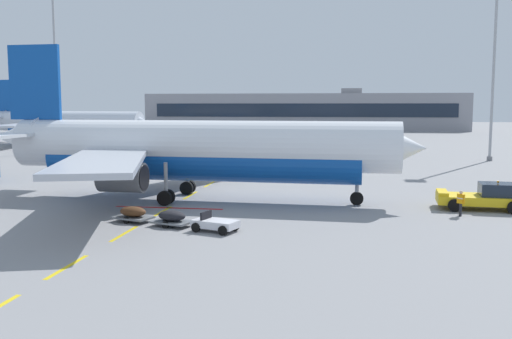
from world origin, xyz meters
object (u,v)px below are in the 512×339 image
(ground_crew_worker, at_px, (461,201))
(airliner_foreground, at_px, (194,149))
(catering_truck, at_px, (329,157))
(baggage_train, at_px, (172,218))
(apron_light_mast_far, at_px, (495,41))
(airliner_mid_left, at_px, (65,123))
(pushback_tug, at_px, (485,197))
(apron_light_mast_near, at_px, (54,41))

(ground_crew_worker, bearing_deg, airliner_foreground, 169.40)
(catering_truck, distance_m, ground_crew_worker, 26.09)
(baggage_train, bearing_deg, apron_light_mast_far, 57.58)
(airliner_foreground, xyz_separation_m, airliner_mid_left, (-40.49, 57.52, -0.01))
(pushback_tug, distance_m, baggage_train, 22.09)
(airliner_foreground, bearing_deg, pushback_tug, -2.19)
(ground_crew_worker, relative_size, apron_light_mast_far, 0.07)
(airliner_mid_left, bearing_deg, catering_truck, -36.22)
(baggage_train, xyz_separation_m, apron_light_mast_near, (-33.76, 49.55, 16.53))
(airliner_foreground, height_order, apron_light_mast_near, apron_light_mast_near)
(pushback_tug, xyz_separation_m, ground_crew_worker, (-2.15, -2.79, 0.08))
(ground_crew_worker, distance_m, apron_light_mast_near, 69.46)
(apron_light_mast_far, bearing_deg, airliner_mid_left, 163.35)
(catering_truck, bearing_deg, pushback_tug, -61.63)
(airliner_foreground, height_order, ground_crew_worker, airliner_foreground)
(airliner_mid_left, xyz_separation_m, catering_truck, (50.28, -36.83, -2.30))
(airliner_mid_left, distance_m, apron_light_mast_far, 75.00)
(airliner_mid_left, xyz_separation_m, apron_light_mast_near, (7.94, -17.75, 13.11))
(pushback_tug, bearing_deg, apron_light_mast_near, 143.04)
(pushback_tug, relative_size, catering_truck, 0.84)
(airliner_foreground, xyz_separation_m, catering_truck, (9.79, 20.70, -2.30))
(airliner_mid_left, distance_m, apron_light_mast_near, 23.45)
(catering_truck, xyz_separation_m, apron_light_mast_far, (20.69, 15.60, 14.01))
(apron_light_mast_near, bearing_deg, pushback_tug, -36.96)
(pushback_tug, relative_size, ground_crew_worker, 3.60)
(baggage_train, height_order, apron_light_mast_far, apron_light_mast_far)
(catering_truck, distance_m, apron_light_mast_near, 48.93)
(airliner_foreground, distance_m, airliner_mid_left, 70.35)
(pushback_tug, distance_m, ground_crew_worker, 3.52)
(airliner_foreground, distance_m, apron_light_mast_near, 53.04)
(pushback_tug, xyz_separation_m, apron_light_mast_near, (-53.95, 40.59, 16.16))
(airliner_foreground, relative_size, airliner_mid_left, 1.00)
(pushback_tug, height_order, baggage_train, pushback_tug)
(pushback_tug, bearing_deg, baggage_train, -156.08)
(baggage_train, bearing_deg, airliner_mid_left, 121.79)
(ground_crew_worker, xyz_separation_m, apron_light_mast_far, (11.22, 39.91, 14.67))
(airliner_mid_left, relative_size, baggage_train, 4.03)
(catering_truck, xyz_separation_m, baggage_train, (-8.57, -30.47, -1.12))
(pushback_tug, distance_m, airliner_mid_left, 85.11)
(pushback_tug, height_order, apron_light_mast_near, apron_light_mast_near)
(airliner_foreground, bearing_deg, airliner_mid_left, 125.14)
(pushback_tug, xyz_separation_m, airliner_mid_left, (-61.90, 58.34, 3.04))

